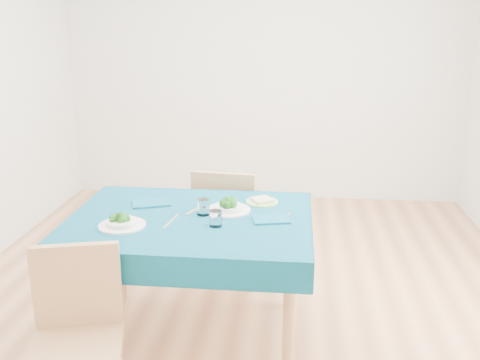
# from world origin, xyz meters

# --- Properties ---
(room_shell) EXTENTS (4.02, 4.52, 2.73)m
(room_shell) POSITION_xyz_m (0.00, 0.00, 1.35)
(room_shell) COLOR #A46C44
(room_shell) RESTS_ON ground
(table) EXTENTS (1.34, 1.02, 0.76)m
(table) POSITION_xyz_m (-0.23, -0.44, 0.38)
(table) COLOR #08445B
(table) RESTS_ON ground
(chair_near) EXTENTS (0.49, 0.52, 0.98)m
(chair_near) POSITION_xyz_m (-0.59, -1.23, 0.49)
(chair_near) COLOR tan
(chair_near) RESTS_ON ground
(chair_far) EXTENTS (0.48, 0.51, 1.07)m
(chair_far) POSITION_xyz_m (-0.11, 0.34, 0.53)
(chair_far) COLOR tan
(chair_far) RESTS_ON ground
(bowl_near) EXTENTS (0.25, 0.25, 0.08)m
(bowl_near) POSITION_xyz_m (-0.56, -0.61, 0.80)
(bowl_near) COLOR white
(bowl_near) RESTS_ON table
(bowl_far) EXTENTS (0.25, 0.25, 0.08)m
(bowl_far) POSITION_xyz_m (-0.03, -0.31, 0.80)
(bowl_far) COLOR white
(bowl_far) RESTS_ON table
(fork_near) EXTENTS (0.02, 0.18, 0.00)m
(fork_near) POSITION_xyz_m (-0.62, -0.55, 0.76)
(fork_near) COLOR silver
(fork_near) RESTS_ON table
(knife_near) EXTENTS (0.05, 0.22, 0.00)m
(knife_near) POSITION_xyz_m (-0.32, -0.51, 0.76)
(knife_near) COLOR silver
(knife_near) RESTS_ON table
(fork_far) EXTENTS (0.09, 0.17, 0.00)m
(fork_far) POSITION_xyz_m (-0.23, -0.32, 0.76)
(fork_far) COLOR silver
(fork_far) RESTS_ON table
(knife_far) EXTENTS (0.08, 0.19, 0.00)m
(knife_far) POSITION_xyz_m (0.29, -0.41, 0.76)
(knife_far) COLOR silver
(knife_far) RESTS_ON table
(napkin_near) EXTENTS (0.26, 0.22, 0.01)m
(napkin_near) POSITION_xyz_m (-0.50, -0.24, 0.76)
(napkin_near) COLOR #0C4D65
(napkin_near) RESTS_ON table
(napkin_far) EXTENTS (0.22, 0.17, 0.01)m
(napkin_far) POSITION_xyz_m (0.22, -0.44, 0.76)
(napkin_far) COLOR #0C4D65
(napkin_far) RESTS_ON table
(tumbler_center) EXTENTS (0.07, 0.07, 0.09)m
(tumbler_center) POSITION_xyz_m (-0.16, -0.39, 0.80)
(tumbler_center) COLOR white
(tumbler_center) RESTS_ON table
(tumbler_side) EXTENTS (0.07, 0.07, 0.09)m
(tumbler_side) POSITION_xyz_m (-0.07, -0.55, 0.80)
(tumbler_side) COLOR white
(tumbler_side) RESTS_ON table
(side_plate) EXTENTS (0.19, 0.19, 0.01)m
(side_plate) POSITION_xyz_m (0.15, -0.15, 0.76)
(side_plate) COLOR #94C660
(side_plate) RESTS_ON table
(bread_slice) EXTENTS (0.15, 0.15, 0.02)m
(bread_slice) POSITION_xyz_m (0.15, -0.15, 0.78)
(bread_slice) COLOR beige
(bread_slice) RESTS_ON side_plate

